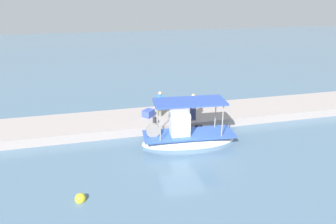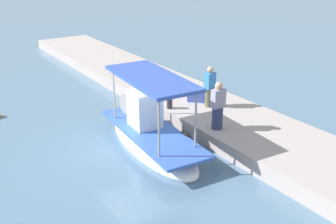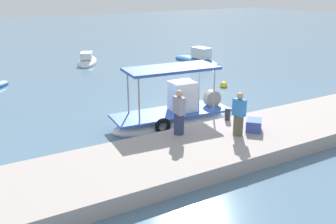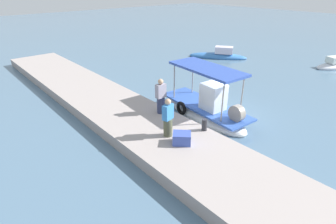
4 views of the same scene
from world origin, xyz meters
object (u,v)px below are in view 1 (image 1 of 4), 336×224
(mooring_bollard, at_px, (155,121))
(marker_buoy, at_px, (80,199))
(fisherman_near_bollard, at_px, (193,108))
(fisherman_by_crate, at_px, (160,105))
(main_fishing_boat, at_px, (187,136))
(cargo_crate, at_px, (148,113))

(mooring_bollard, distance_m, marker_buoy, 7.59)
(fisherman_near_bollard, bearing_deg, mooring_bollard, 6.65)
(fisherman_by_crate, relative_size, marker_buoy, 3.59)
(main_fishing_boat, relative_size, fisherman_by_crate, 3.35)
(fisherman_by_crate, relative_size, cargo_crate, 2.34)
(fisherman_near_bollard, distance_m, marker_buoy, 9.69)
(cargo_crate, bearing_deg, marker_buoy, 59.83)
(mooring_bollard, distance_m, cargo_crate, 1.52)
(fisherman_near_bollard, distance_m, fisherman_by_crate, 2.31)
(marker_buoy, bearing_deg, main_fishing_boat, -145.96)
(fisherman_by_crate, bearing_deg, fisherman_near_bollard, 147.84)
(mooring_bollard, relative_size, marker_buoy, 1.12)
(main_fishing_boat, distance_m, mooring_bollard, 2.52)
(fisherman_by_crate, bearing_deg, mooring_bollard, 65.14)
(cargo_crate, relative_size, marker_buoy, 1.53)
(cargo_crate, bearing_deg, mooring_bollard, 94.83)
(main_fishing_boat, xyz_separation_m, fisherman_by_crate, (0.89, -3.45, 0.87))
(cargo_crate, bearing_deg, fisherman_by_crate, -178.42)
(fisherman_near_bollard, xyz_separation_m, marker_buoy, (7.20, 6.36, -1.29))
(cargo_crate, xyz_separation_m, marker_buoy, (4.40, 7.57, -0.71))
(fisherman_near_bollard, relative_size, marker_buoy, 3.74)
(mooring_bollard, xyz_separation_m, marker_buoy, (4.53, 6.05, -0.74))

